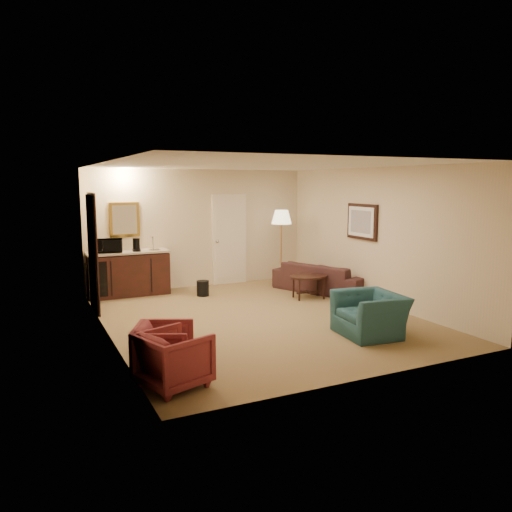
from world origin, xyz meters
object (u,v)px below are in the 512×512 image
Objects in this scene: wetbar_cabinet at (129,273)px; floor_lamp at (281,247)px; rose_chair_near at (164,347)px; teal_armchair at (370,307)px; waste_bin at (203,288)px; coffee_maker at (136,245)px; rose_chair_far at (174,357)px; microwave at (110,244)px; sofa at (322,273)px; coffee_table at (309,287)px.

wetbar_cabinet is 0.96× the size of floor_lamp.
wetbar_cabinet is at bearing 18.50° from rose_chair_near.
teal_armchair is at bearing -98.56° from floor_lamp.
waste_bin is 1.62m from coffee_maker.
rose_chair_far is (-3.26, -0.62, -0.08)m from teal_armchair.
microwave reaches higher than rose_chair_far.
sofa is 4.25× the size of microwave.
microwave reaches higher than sofa.
waste_bin is (-2.00, -0.31, -0.70)m from floor_lamp.
floor_lamp is (0.15, 1.44, 0.62)m from coffee_table.
wetbar_cabinet is 1.65× the size of teal_armchair.
sofa is 6.60× the size of waste_bin.
coffee_maker is (0.65, 4.43, 0.71)m from rose_chair_near.
rose_chair_far is (-4.29, -3.54, -0.05)m from sofa.
teal_armchair is (2.76, -4.35, -0.03)m from wetbar_cabinet.
rose_chair_near is at bearing -96.29° from wetbar_cabinet.
teal_armchair is 3.32m from rose_chair_far.
sofa is 0.75m from coffee_table.
floor_lamp is (3.85, 4.55, 0.50)m from rose_chair_far.
floor_lamp is at bearing 8.88° from waste_bin.
wetbar_cabinet is 3.70m from coffee_table.
teal_armchair is at bearing -41.11° from coffee_maker.
teal_armchair is at bearing -98.30° from rose_chair_far.
coffee_table is (3.70, 3.11, -0.12)m from rose_chair_far.
coffee_table is at bearing -96.07° from floor_lamp.
floor_lamp is 6.33× the size of coffee_maker.
wetbar_cabinet is at bearing -24.76° from rose_chair_far.
microwave is at bearing 158.06° from waste_bin.
waste_bin is at bearing 49.78° from sofa.
sofa is at bearing -29.24° from rose_chair_near.
rose_chair_near is 5.67m from floor_lamp.
rose_chair_near is (-4.29, -3.11, -0.06)m from sofa.
floor_lamp is 5.45× the size of waste_bin.
microwave reaches higher than teal_armchair.
rose_chair_far is at bearing 105.31° from sofa.
rose_chair_near is 0.85× the size of coffee_table.
coffee_maker reaches higher than coffee_table.
teal_armchair reaches higher than coffee_table.
coffee_maker is at bearing 174.48° from floor_lamp.
coffee_table is 3.61m from coffee_maker.
waste_bin is at bearing -10.07° from coffee_maker.
rose_chair_near is at bearing -115.88° from waste_bin.
wetbar_cabinet is at bearing -141.87° from teal_armchair.
wetbar_cabinet is 4.56m from rose_chair_near.
microwave is 0.52m from coffee_maker.
microwave reaches higher than waste_bin.
coffee_table is at bearing -12.56° from coffee_maker.
microwave reaches higher than rose_chair_near.
coffee_table is at bearing -68.93° from rose_chair_far.
microwave is at bearing -175.47° from wetbar_cabinet.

